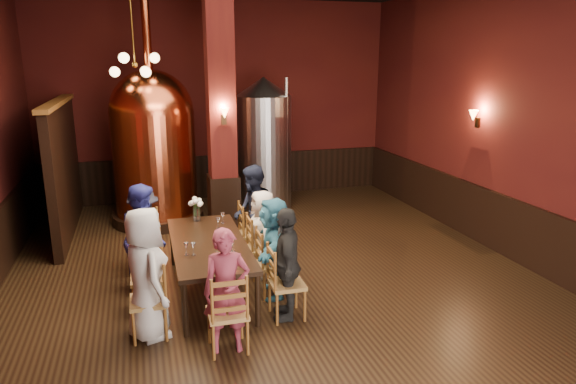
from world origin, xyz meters
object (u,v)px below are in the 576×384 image
object	(u,v)px
steel_vessel	(264,144)
rose_vase	(196,205)
person_0	(146,274)
person_1	(146,264)
dining_table	(209,246)
person_2	(145,238)
copper_kettle	(154,145)

from	to	relation	value
steel_vessel	rose_vase	size ratio (longest dim) A/B	7.34
person_0	rose_vase	bearing A→B (deg)	-37.89
person_1	dining_table	bearing A→B (deg)	-88.78
dining_table	person_1	world-z (taller)	person_1
person_2	rose_vase	world-z (taller)	person_2
person_0	steel_vessel	size ratio (longest dim) A/B	0.56
steel_vessel	copper_kettle	bearing A→B (deg)	-171.65
copper_kettle	steel_vessel	distance (m)	2.34
person_1	rose_vase	xyz separation A→B (m)	(0.81, 1.32, 0.36)
person_1	rose_vase	size ratio (longest dim) A/B	3.33
dining_table	person_0	world-z (taller)	person_0
person_0	copper_kettle	distance (m)	4.63
person_2	copper_kettle	distance (m)	3.33
copper_kettle	steel_vessel	bearing A→B (deg)	8.35
person_1	rose_vase	world-z (taller)	person_1
dining_table	steel_vessel	world-z (taller)	steel_vessel
person_1	person_2	bearing A→B (deg)	-20.00
person_0	person_2	bearing A→B (deg)	-16.13
dining_table	rose_vase	distance (m)	1.05
dining_table	copper_kettle	bearing A→B (deg)	99.27
copper_kettle	rose_vase	size ratio (longest dim) A/B	11.07
person_1	rose_vase	bearing A→B (deg)	-50.98
person_1	steel_vessel	bearing A→B (deg)	-51.25
dining_table	steel_vessel	distance (m)	4.34
rose_vase	person_2	bearing A→B (deg)	-140.51
person_0	copper_kettle	xyz separation A→B (m)	(0.31, 4.56, 0.76)
person_1	person_2	xyz separation A→B (m)	(0.01, 0.66, 0.13)
person_2	person_0	bearing A→B (deg)	-174.47
person_0	person_1	distance (m)	0.69
person_1	steel_vessel	world-z (taller)	steel_vessel
dining_table	copper_kettle	distance (m)	3.71
person_1	rose_vase	distance (m)	1.59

